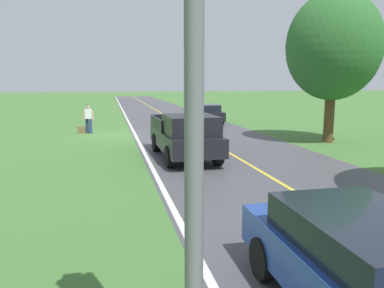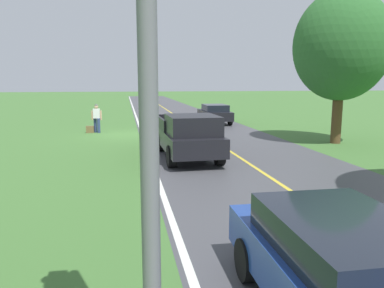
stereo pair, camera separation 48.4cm
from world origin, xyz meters
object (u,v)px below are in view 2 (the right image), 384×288
(pickup_truck_passing, at_px, (188,135))
(sedan_near_oncoming, at_px, (215,113))
(traffic_light_mast, at_px, (127,15))
(sedan_ahead_same_lane, at_px, (349,274))
(tree_far_side_near, at_px, (341,46))
(suitcase_carried, at_px, (90,129))
(hitchhiker_walking, at_px, (97,117))

(pickup_truck_passing, distance_m, sedan_near_oncoming, 13.03)
(traffic_light_mast, xyz_separation_m, sedan_ahead_same_lane, (-2.59, -0.79, -2.80))
(tree_far_side_near, distance_m, sedan_ahead_same_lane, 15.78)
(suitcase_carried, height_order, traffic_light_mast, traffic_light_mast)
(pickup_truck_passing, relative_size, sedan_near_oncoming, 1.23)
(traffic_light_mast, bearing_deg, pickup_truck_passing, -101.97)
(pickup_truck_passing, height_order, sedan_near_oncoming, pickup_truck_passing)
(pickup_truck_passing, bearing_deg, sedan_ahead_same_lane, 90.84)
(traffic_light_mast, relative_size, sedan_near_oncoming, 1.17)
(hitchhiker_walking, distance_m, traffic_light_mast, 20.38)
(suitcase_carried, distance_m, sedan_near_oncoming, 9.51)
(tree_far_side_near, height_order, sedan_near_oncoming, tree_far_side_near)
(sedan_near_oncoming, bearing_deg, tree_far_side_near, 111.21)
(tree_far_side_near, bearing_deg, suitcase_carried, -26.13)
(pickup_truck_passing, xyz_separation_m, tree_far_side_near, (-7.97, -2.42, 3.81))
(pickup_truck_passing, xyz_separation_m, traffic_light_mast, (2.43, 11.48, 2.59))
(hitchhiker_walking, bearing_deg, sedan_ahead_same_lane, 102.62)
(tree_far_side_near, xyz_separation_m, sedan_near_oncoming, (3.86, -9.94, -4.02))
(tree_far_side_near, xyz_separation_m, sedan_ahead_same_lane, (7.81, 13.11, -4.02))
(pickup_truck_passing, height_order, tree_far_side_near, tree_far_side_near)
(hitchhiker_walking, xyz_separation_m, traffic_light_mast, (-1.74, 20.14, 2.57))
(hitchhiker_walking, distance_m, pickup_truck_passing, 9.61)
(suitcase_carried, height_order, pickup_truck_passing, pickup_truck_passing)
(suitcase_carried, bearing_deg, pickup_truck_passing, 29.17)
(suitcase_carried, distance_m, tree_far_side_near, 14.72)
(pickup_truck_passing, xyz_separation_m, sedan_near_oncoming, (-4.11, -12.36, -0.21))
(suitcase_carried, height_order, tree_far_side_near, tree_far_side_near)
(sedan_near_oncoming, bearing_deg, pickup_truck_passing, 71.61)
(traffic_light_mast, bearing_deg, hitchhiker_walking, -85.05)
(hitchhiker_walking, relative_size, sedan_ahead_same_lane, 0.39)
(sedan_near_oncoming, bearing_deg, sedan_ahead_same_lane, 80.27)
(hitchhiker_walking, bearing_deg, traffic_light_mast, 94.95)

